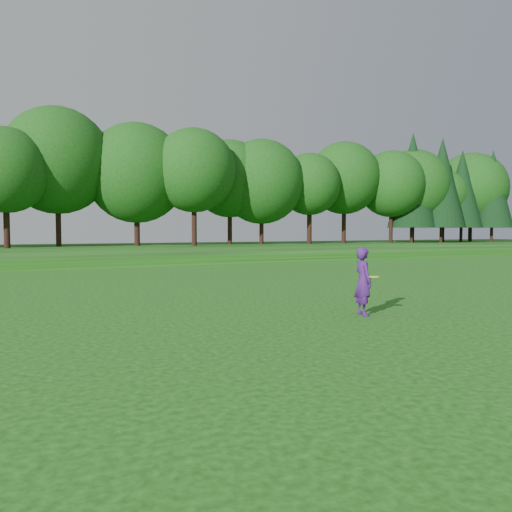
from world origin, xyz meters
name	(u,v)px	position (x,y,z in m)	size (l,w,h in m)	color
ground	(359,324)	(0.00, 0.00, 0.00)	(140.00, 140.00, 0.00)	#13410C
berm	(107,251)	(0.00, 34.00, 0.30)	(130.00, 30.00, 0.60)	#13410C
walking_path	(147,266)	(0.00, 20.00, 0.02)	(130.00, 1.60, 0.04)	gray
treeline	(99,163)	(0.00, 38.00, 8.10)	(104.00, 7.00, 15.00)	#104613
woman	(363,281)	(0.79, 0.89, 0.84)	(0.51, 0.75, 1.68)	#44186E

